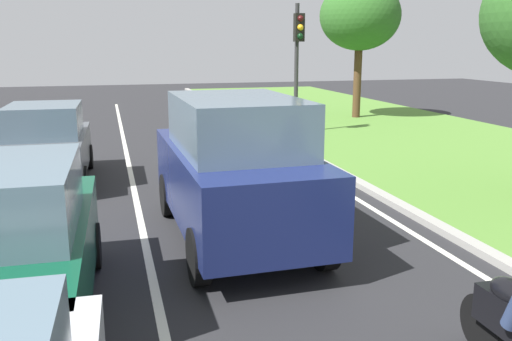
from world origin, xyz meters
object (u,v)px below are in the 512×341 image
(car_sedan_left_lane, at_px, (3,249))
(traffic_light_near_right, at_px, (298,48))
(tree_roadside_far, at_px, (360,16))
(car_hatchback_far, at_px, (48,144))
(car_suv_ahead, at_px, (235,168))

(car_sedan_left_lane, relative_size, traffic_light_near_right, 1.00)
(traffic_light_near_right, relative_size, tree_roadside_far, 0.79)
(car_hatchback_far, relative_size, traffic_light_near_right, 0.86)
(traffic_light_near_right, height_order, tree_roadside_far, tree_roadside_far)
(car_sedan_left_lane, bearing_deg, traffic_light_near_right, 58.51)
(car_sedan_left_lane, height_order, traffic_light_near_right, traffic_light_near_right)
(car_suv_ahead, relative_size, car_sedan_left_lane, 1.05)
(tree_roadside_far, bearing_deg, car_suv_ahead, -122.59)
(car_hatchback_far, distance_m, traffic_light_near_right, 9.18)
(car_hatchback_far, xyz_separation_m, tree_roadside_far, (11.35, 8.14, 3.25))
(car_suv_ahead, distance_m, traffic_light_near_right, 10.54)
(car_suv_ahead, distance_m, car_sedan_left_lane, 3.67)
(car_sedan_left_lane, height_order, car_hatchback_far, car_sedan_left_lane)
(car_suv_ahead, relative_size, car_hatchback_far, 1.21)
(car_hatchback_far, height_order, tree_roadside_far, tree_roadside_far)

